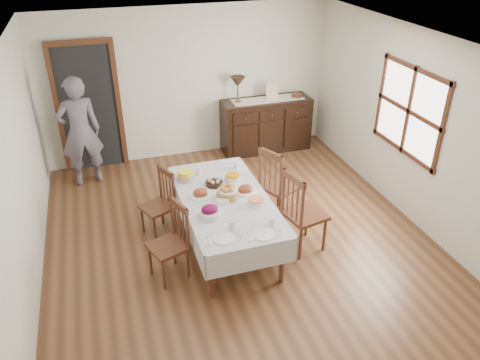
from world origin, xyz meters
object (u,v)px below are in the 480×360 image
object	(u,v)px
dining_table	(225,204)
table_lamp	(238,83)
chair_left_far	(160,203)
chair_right_near	(302,212)
chair_right_far	(277,184)
chair_left_near	(171,241)
sideboard	(266,125)
person	(79,128)

from	to	relation	value
dining_table	table_lamp	xyz separation A→B (m)	(1.00, 2.65, 0.69)
dining_table	chair_left_far	size ratio (longest dim) A/B	2.27
chair_right_near	chair_right_far	xyz separation A→B (m)	(-0.03, 0.76, -0.01)
chair_left_near	chair_right_far	world-z (taller)	chair_right_far
chair_left_near	sideboard	distance (m)	3.77
chair_right_far	sideboard	bearing A→B (deg)	-41.48
chair_left_near	chair_right_near	xyz separation A→B (m)	(1.66, 0.01, 0.07)
chair_left_near	person	xyz separation A→B (m)	(-0.91, 2.68, 0.46)
chair_left_far	chair_right_near	xyz separation A→B (m)	(1.65, -0.91, 0.10)
dining_table	chair_left_near	bearing A→B (deg)	-154.61
chair_right_near	chair_left_far	bearing A→B (deg)	49.16
dining_table	chair_left_near	size ratio (longest dim) A/B	2.16
chair_right_far	chair_left_far	bearing A→B (deg)	59.80
dining_table	chair_right_near	size ratio (longest dim) A/B	1.88
dining_table	chair_right_far	xyz separation A→B (m)	(0.87, 0.41, -0.08)
chair_right_near	chair_right_far	size ratio (longest dim) A/B	1.02
dining_table	sideboard	distance (m)	3.04
chair_right_far	sideboard	distance (m)	2.31
chair_left_near	chair_right_near	world-z (taller)	chair_right_near
sideboard	person	xyz separation A→B (m)	(-3.20, -0.31, 0.47)
dining_table	person	distance (m)	2.87
dining_table	chair_right_far	world-z (taller)	chair_right_far
dining_table	chair_left_near	distance (m)	0.86
dining_table	chair_right_far	size ratio (longest dim) A/B	1.91
dining_table	chair_right_far	bearing A→B (deg)	24.63
chair_right_far	table_lamp	xyz separation A→B (m)	(0.12, 2.24, 0.76)
chair_left_near	chair_right_far	bearing A→B (deg)	95.93
chair_left_far	chair_right_far	distance (m)	1.63
chair_left_far	chair_left_near	bearing A→B (deg)	-24.33
chair_left_far	chair_right_near	bearing A→B (deg)	37.70
chair_left_near	person	distance (m)	2.87
chair_right_near	table_lamp	xyz separation A→B (m)	(0.10, 3.01, 0.75)
chair_right_near	chair_right_far	distance (m)	0.76
person	dining_table	bearing A→B (deg)	115.66
dining_table	chair_right_near	world-z (taller)	chair_right_near
chair_left_near	person	size ratio (longest dim) A/B	0.51
chair_left_far	table_lamp	xyz separation A→B (m)	(1.75, 2.10, 0.85)
table_lamp	chair_left_near	bearing A→B (deg)	-120.25
person	chair_right_near	bearing A→B (deg)	123.68
chair_left_far	person	xyz separation A→B (m)	(-0.93, 1.76, 0.48)
sideboard	person	distance (m)	3.25
chair_right_near	person	size ratio (longest dim) A/B	0.59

